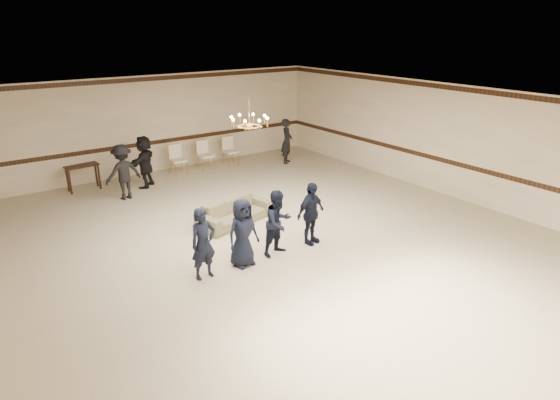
{
  "coord_description": "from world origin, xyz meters",
  "views": [
    {
      "loc": [
        -5.71,
        -8.17,
        4.78
      ],
      "look_at": [
        -0.21,
        -0.5,
        1.25
      ],
      "focal_mm": 30.51,
      "sensor_mm": 36.0,
      "label": 1
    }
  ],
  "objects_px": {
    "adult_left": "(123,172)",
    "settee": "(235,211)",
    "boy_d": "(311,214)",
    "console_table": "(83,178)",
    "boy_a": "(203,244)",
    "boy_c": "(278,223)",
    "boy_b": "(243,233)",
    "adult_mid": "(145,161)",
    "banquet_chair_right": "(231,151)",
    "chandelier": "(249,112)",
    "banquet_chair_left": "(178,160)",
    "adult_right": "(287,141)",
    "banquet_chair_mid": "(205,155)"
  },
  "relations": [
    {
      "from": "boy_b",
      "to": "adult_left",
      "type": "xyz_separation_m",
      "value": [
        -0.67,
        5.4,
        0.07
      ]
    },
    {
      "from": "chandelier",
      "to": "adult_right",
      "type": "relative_size",
      "value": 0.59
    },
    {
      "from": "boy_c",
      "to": "adult_right",
      "type": "bearing_deg",
      "value": 43.06
    },
    {
      "from": "adult_right",
      "to": "boy_d",
      "type": "bearing_deg",
      "value": -165.57
    },
    {
      "from": "banquet_chair_left",
      "to": "banquet_chair_right",
      "type": "bearing_deg",
      "value": 3.09
    },
    {
      "from": "boy_a",
      "to": "boy_c",
      "type": "distance_m",
      "value": 1.8
    },
    {
      "from": "boy_b",
      "to": "boy_a",
      "type": "bearing_deg",
      "value": 175.22
    },
    {
      "from": "boy_d",
      "to": "banquet_chair_right",
      "type": "distance_m",
      "value": 6.89
    },
    {
      "from": "boy_c",
      "to": "console_table",
      "type": "distance_m",
      "value": 7.25
    },
    {
      "from": "settee",
      "to": "adult_left",
      "type": "distance_m",
      "value": 3.78
    },
    {
      "from": "chandelier",
      "to": "adult_left",
      "type": "distance_m",
      "value": 4.79
    },
    {
      "from": "banquet_chair_left",
      "to": "console_table",
      "type": "xyz_separation_m",
      "value": [
        -3.0,
        0.2,
        -0.1
      ]
    },
    {
      "from": "banquet_chair_left",
      "to": "adult_left",
      "type": "bearing_deg",
      "value": -147.58
    },
    {
      "from": "boy_a",
      "to": "banquet_chair_left",
      "type": "relative_size",
      "value": 1.46
    },
    {
      "from": "chandelier",
      "to": "banquet_chair_left",
      "type": "bearing_deg",
      "value": 85.39
    },
    {
      "from": "banquet_chair_left",
      "to": "boy_c",
      "type": "bearing_deg",
      "value": -92.62
    },
    {
      "from": "adult_left",
      "to": "adult_mid",
      "type": "distance_m",
      "value": 1.14
    },
    {
      "from": "chandelier",
      "to": "boy_a",
      "type": "height_order",
      "value": "chandelier"
    },
    {
      "from": "boy_d",
      "to": "adult_mid",
      "type": "height_order",
      "value": "adult_mid"
    },
    {
      "from": "boy_c",
      "to": "boy_d",
      "type": "bearing_deg",
      "value": -9.08
    },
    {
      "from": "banquet_chair_left",
      "to": "banquet_chair_mid",
      "type": "relative_size",
      "value": 1.0
    },
    {
      "from": "chandelier",
      "to": "boy_a",
      "type": "relative_size",
      "value": 0.64
    },
    {
      "from": "adult_left",
      "to": "settee",
      "type": "bearing_deg",
      "value": 110.33
    },
    {
      "from": "boy_a",
      "to": "boy_d",
      "type": "bearing_deg",
      "value": -2.81
    },
    {
      "from": "console_table",
      "to": "adult_right",
      "type": "bearing_deg",
      "value": -15.3
    },
    {
      "from": "console_table",
      "to": "adult_left",
      "type": "bearing_deg",
      "value": -67.81
    },
    {
      "from": "boy_a",
      "to": "adult_left",
      "type": "relative_size",
      "value": 0.91
    },
    {
      "from": "boy_d",
      "to": "banquet_chair_left",
      "type": "xyz_separation_m",
      "value": [
        -0.23,
        6.66,
        -0.23
      ]
    },
    {
      "from": "banquet_chair_right",
      "to": "banquet_chair_mid",
      "type": "bearing_deg",
      "value": 177.77
    },
    {
      "from": "boy_d",
      "to": "console_table",
      "type": "bearing_deg",
      "value": 104.67
    },
    {
      "from": "boy_d",
      "to": "adult_left",
      "type": "relative_size",
      "value": 0.91
    },
    {
      "from": "settee",
      "to": "adult_mid",
      "type": "distance_m",
      "value": 4.15
    },
    {
      "from": "boy_a",
      "to": "boy_c",
      "type": "relative_size",
      "value": 1.0
    },
    {
      "from": "adult_left",
      "to": "adult_mid",
      "type": "xyz_separation_m",
      "value": [
        0.9,
        0.7,
        0.0
      ]
    },
    {
      "from": "chandelier",
      "to": "boy_a",
      "type": "distance_m",
      "value": 3.32
    },
    {
      "from": "banquet_chair_left",
      "to": "banquet_chair_right",
      "type": "height_order",
      "value": "same"
    },
    {
      "from": "boy_b",
      "to": "settee",
      "type": "relative_size",
      "value": 0.72
    },
    {
      "from": "settee",
      "to": "console_table",
      "type": "relative_size",
      "value": 2.14
    },
    {
      "from": "boy_d",
      "to": "adult_mid",
      "type": "distance_m",
      "value": 6.3
    },
    {
      "from": "boy_a",
      "to": "banquet_chair_right",
      "type": "distance_m",
      "value": 8.02
    },
    {
      "from": "adult_mid",
      "to": "console_table",
      "type": "relative_size",
      "value": 1.69
    },
    {
      "from": "adult_right",
      "to": "banquet_chair_left",
      "type": "distance_m",
      "value": 3.9
    },
    {
      "from": "adult_mid",
      "to": "boy_a",
      "type": "bearing_deg",
      "value": 34.69
    },
    {
      "from": "banquet_chair_right",
      "to": "chandelier",
      "type": "bearing_deg",
      "value": -117.28
    },
    {
      "from": "banquet_chair_mid",
      "to": "console_table",
      "type": "distance_m",
      "value": 4.01
    },
    {
      "from": "adult_left",
      "to": "console_table",
      "type": "distance_m",
      "value": 1.69
    },
    {
      "from": "boy_b",
      "to": "boy_c",
      "type": "height_order",
      "value": "same"
    },
    {
      "from": "boy_c",
      "to": "boy_d",
      "type": "distance_m",
      "value": 0.9
    },
    {
      "from": "boy_d",
      "to": "boy_b",
      "type": "bearing_deg",
      "value": 169.41
    },
    {
      "from": "boy_d",
      "to": "console_table",
      "type": "distance_m",
      "value": 7.59
    }
  ]
}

